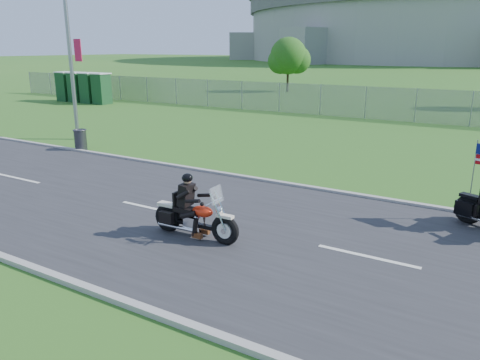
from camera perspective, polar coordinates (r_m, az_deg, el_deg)
The scene contains 14 objects.
ground at distance 12.04m, azimuth -3.37°, elevation -5.30°, with size 420.00×420.00×0.00m, color #265C1D.
road at distance 12.03m, azimuth -3.38°, elevation -5.21°, with size 120.00×8.00×0.04m, color #28282B.
curb_north at distance 15.36m, azimuth 5.14°, elevation -0.41°, with size 120.00×0.18×0.12m, color #9E9B93.
curb_south at distance 9.27m, azimuth -17.93°, elevation -12.57°, with size 120.00×0.18×0.12m, color #9E9B93.
fence at distance 31.55m, azimuth 9.77°, elevation 9.61°, with size 60.00×0.03×2.00m, color gray.
stadium at distance 181.52m, azimuth 23.77°, elevation 18.22°, with size 140.40×140.40×29.20m.
streetlight at distance 24.03m, azimuth -19.94°, elevation 18.11°, with size 0.90×2.46×10.00m.
porta_toilet_a at distance 38.78m, azimuth -16.53°, elevation 10.56°, with size 1.10×1.10×2.30m, color #14401D.
porta_toilet_b at distance 39.81m, azimuth -17.92°, elevation 10.57°, with size 1.10×1.10×2.30m, color #14401D.
porta_toilet_c at distance 40.87m, azimuth -19.25°, elevation 10.58°, with size 1.10×1.10×2.30m, color #14401D.
porta_toilet_d at distance 41.95m, azimuth -20.51°, elevation 10.58°, with size 1.10×1.10×2.30m, color #14401D.
tree_fence_mid at distance 47.83m, azimuth 5.98°, elevation 14.60°, with size 3.96×3.69×5.30m.
motorcycle_lead at distance 11.01m, azimuth -5.65°, elevation -4.64°, with size 2.33×0.59×1.57m.
trash_can at distance 21.46m, azimuth -18.86°, elevation 4.59°, with size 0.52×0.52×0.90m, color #3E3E43.
Camera 1 is at (6.36, -9.25, 4.36)m, focal length 35.00 mm.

